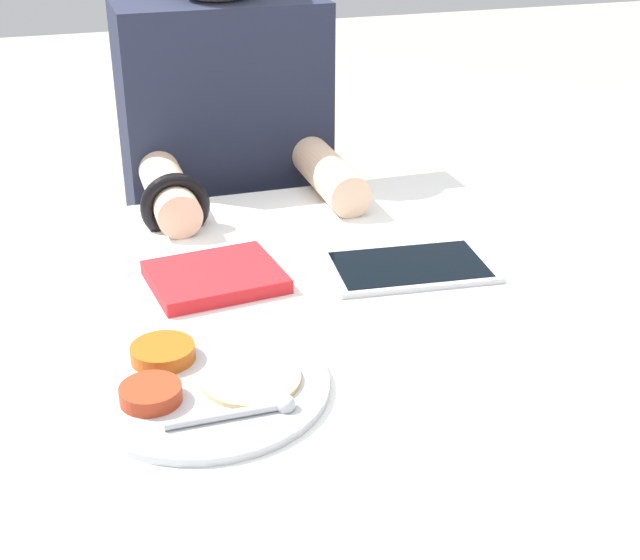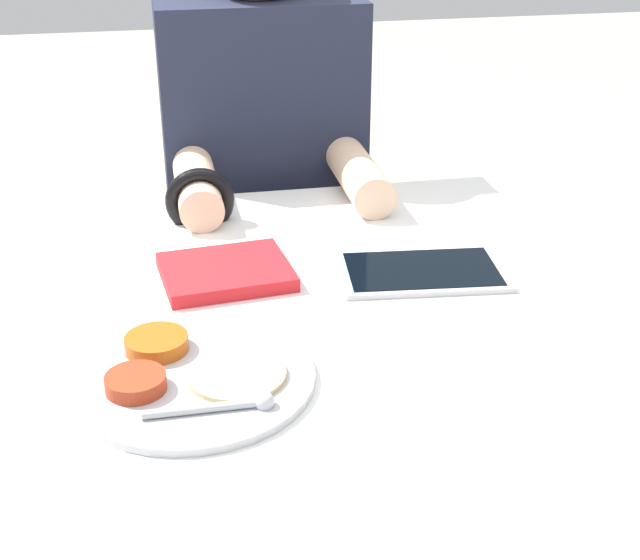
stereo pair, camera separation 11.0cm
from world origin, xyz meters
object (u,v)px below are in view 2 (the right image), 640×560
(red_notebook, at_px, (226,273))
(person_diner, at_px, (266,247))
(thali_tray, at_px, (189,375))
(tablet_device, at_px, (422,271))

(red_notebook, distance_m, person_diner, 0.53)
(thali_tray, distance_m, person_diner, 0.78)
(tablet_device, xyz_separation_m, person_diner, (-0.15, 0.52, -0.18))
(red_notebook, xyz_separation_m, tablet_device, (0.27, -0.04, -0.00))
(thali_tray, distance_m, tablet_device, 0.40)
(thali_tray, bearing_deg, tablet_device, 32.39)
(red_notebook, bearing_deg, tablet_device, -8.33)
(thali_tray, height_order, tablet_device, thali_tray)
(thali_tray, bearing_deg, person_diner, 75.92)
(person_diner, bearing_deg, red_notebook, -103.75)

